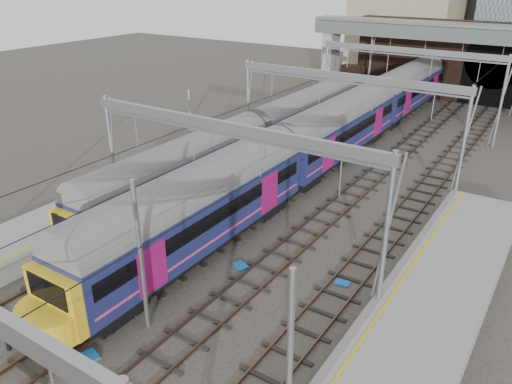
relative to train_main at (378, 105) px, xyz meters
The scene contains 12 objects.
ground 34.82m from the train_main, 86.70° to the right, with size 160.00×160.00×0.00m, color #38332D.
platform_left 33.25m from the train_main, 104.27° to the right, with size 4.32×55.00×1.12m.
tracks 19.94m from the train_main, 84.19° to the right, with size 14.40×80.00×0.22m.
overhead_line 13.88m from the train_main, 81.37° to the right, with size 16.80×80.00×8.00m.
retaining_wall 17.68m from the train_main, 78.86° to the left, with size 28.00×2.75×9.00m.
overbridge 12.40m from the train_main, 80.00° to the left, with size 28.00×3.00×9.25m.
train_main is the anchor object (origin of this frame).
train_second 15.69m from the train_main, 104.77° to the right, with size 2.88×33.25×4.92m.
relay_cabinet 32.75m from the train_main, 95.61° to the right, with size 0.58×0.48×1.15m, color silver.
equip_cover_a 35.47m from the train_main, 87.73° to the right, with size 0.77×0.54×0.09m, color #1760B2.
equip_cover_b 26.75m from the train_main, 84.25° to the right, with size 0.84×0.59×0.10m, color #1760B2.
equip_cover_c 26.34m from the train_main, 72.63° to the right, with size 0.74×0.52×0.09m, color #1760B2.
Camera 1 is at (13.65, -10.11, 14.41)m, focal length 35.00 mm.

